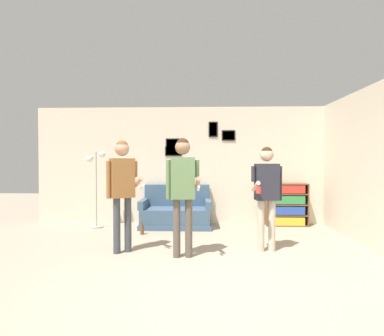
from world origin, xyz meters
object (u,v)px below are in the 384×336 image
(person_player_foreground_left, at_px, (122,183))
(floor_lamp, at_px, (96,178))
(bookshelf, at_px, (286,205))
(bottle_on_floor, at_px, (142,229))
(couch, at_px, (176,213))
(person_watcher_holding_cup, at_px, (267,187))
(person_player_foreground_center, at_px, (183,183))

(person_player_foreground_left, bearing_deg, floor_lamp, 120.87)
(bookshelf, height_order, bottle_on_floor, bookshelf)
(bottle_on_floor, bearing_deg, floor_lamp, 152.70)
(couch, bearing_deg, person_watcher_holding_cup, -47.64)
(couch, xyz_separation_m, person_player_foreground_left, (-0.68, -1.90, 0.80))
(bottle_on_floor, bearing_deg, person_player_foreground_center, -56.88)
(person_player_foreground_left, bearing_deg, bottle_on_floor, 86.37)
(couch, relative_size, person_player_foreground_center, 0.86)
(couch, bearing_deg, person_player_foreground_center, -82.26)
(person_watcher_holding_cup, bearing_deg, bookshelf, 66.32)
(bottle_on_floor, bearing_deg, person_player_foreground_left, -93.63)
(floor_lamp, distance_m, person_player_foreground_left, 2.03)
(person_player_foreground_center, bearing_deg, person_watcher_holding_cup, 14.46)
(couch, bearing_deg, person_player_foreground_left, -109.65)
(person_player_foreground_center, bearing_deg, person_player_foreground_left, 168.44)
(couch, distance_m, floor_lamp, 1.90)
(bottle_on_floor, bearing_deg, bookshelf, 16.87)
(person_player_foreground_center, distance_m, bottle_on_floor, 1.92)
(person_player_foreground_center, bearing_deg, floor_lamp, 135.95)
(person_player_foreground_left, relative_size, person_watcher_holding_cup, 1.06)
(person_player_foreground_left, distance_m, person_player_foreground_center, 0.99)
(couch, distance_m, bottle_on_floor, 0.97)
(floor_lamp, bearing_deg, person_player_foreground_center, -44.05)
(floor_lamp, xyz_separation_m, person_watcher_holding_cup, (3.33, -1.60, -0.04))
(couch, xyz_separation_m, floor_lamp, (-1.72, -0.16, 0.77))
(person_watcher_holding_cup, bearing_deg, person_player_foreground_center, -165.54)
(floor_lamp, xyz_separation_m, person_player_foreground_center, (2.01, -1.94, 0.04))
(person_player_foreground_left, height_order, person_player_foreground_center, person_player_foreground_center)
(person_player_foreground_left, distance_m, person_watcher_holding_cup, 2.29)
(floor_lamp, bearing_deg, couch, 5.25)
(bottle_on_floor, bearing_deg, person_watcher_holding_cup, -24.89)
(person_player_foreground_left, bearing_deg, person_player_foreground_center, -11.56)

